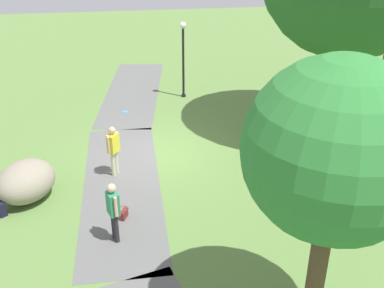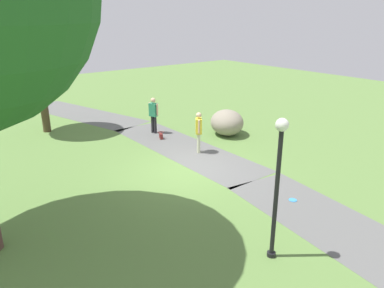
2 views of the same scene
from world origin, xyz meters
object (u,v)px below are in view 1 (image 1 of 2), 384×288
at_px(backpack_by_boulder, 1,209).
at_px(frisbee_on_grass, 125,112).
at_px(handbag_on_grass, 124,214).
at_px(woman_with_handbag, 113,208).
at_px(young_tree_near_path, 336,152).
at_px(lamp_post, 183,51).
at_px(lawn_boulder, 26,181).
at_px(man_near_boulder, 113,148).

distance_m(backpack_by_boulder, frisbee_on_grass, 7.51).
distance_m(handbag_on_grass, backpack_by_boulder, 3.37).
bearing_deg(handbag_on_grass, woman_with_handbag, -13.43).
height_order(young_tree_near_path, woman_with_handbag, young_tree_near_path).
xyz_separation_m(young_tree_near_path, woman_with_handbag, (-3.32, -3.85, -3.06)).
relative_size(young_tree_near_path, woman_with_handbag, 3.39).
bearing_deg(lamp_post, young_tree_near_path, 4.07).
bearing_deg(young_tree_near_path, frisbee_on_grass, -163.04).
bearing_deg(lawn_boulder, woman_with_handbag, 48.07).
height_order(woman_with_handbag, handbag_on_grass, woman_with_handbag).
relative_size(lawn_boulder, backpack_by_boulder, 5.81).
height_order(backpack_by_boulder, frisbee_on_grass, backpack_by_boulder).
height_order(lawn_boulder, man_near_boulder, man_near_boulder).
bearing_deg(young_tree_near_path, man_near_boulder, -149.57).
relative_size(lamp_post, woman_with_handbag, 1.97).
bearing_deg(backpack_by_boulder, man_near_boulder, 119.79).
relative_size(backpack_by_boulder, frisbee_on_grass, 1.67).
xyz_separation_m(young_tree_near_path, frisbee_on_grass, (-11.49, -3.50, -4.02)).
distance_m(woman_with_handbag, backpack_by_boulder, 3.53).
bearing_deg(lamp_post, handbag_on_grass, -17.45).
xyz_separation_m(lamp_post, handbag_on_grass, (8.65, -2.72, -1.90)).
relative_size(woman_with_handbag, handbag_on_grass, 4.68).
height_order(lamp_post, frisbee_on_grass, lamp_post).
distance_m(lawn_boulder, woman_with_handbag, 3.39).
xyz_separation_m(lamp_post, frisbee_on_grass, (1.38, -2.59, -2.03)).
relative_size(woman_with_handbag, backpack_by_boulder, 4.16).
distance_m(lawn_boulder, man_near_boulder, 2.71).
relative_size(young_tree_near_path, handbag_on_grass, 15.86).
height_order(lawn_boulder, frisbee_on_grass, lawn_boulder).
bearing_deg(man_near_boulder, lamp_post, 154.81).
xyz_separation_m(lamp_post, lawn_boulder, (7.29, -5.44, -1.47)).
bearing_deg(man_near_boulder, young_tree_near_path, 30.43).
xyz_separation_m(woman_with_handbag, handbag_on_grass, (-0.90, 0.21, -0.82)).
bearing_deg(frisbee_on_grass, backpack_by_boulder, -27.32).
height_order(lamp_post, backpack_by_boulder, lamp_post).
bearing_deg(lawn_boulder, frisbee_on_grass, 154.27).
relative_size(lamp_post, lawn_boulder, 1.41).
height_order(man_near_boulder, backpack_by_boulder, man_near_boulder).
bearing_deg(backpack_by_boulder, woman_with_handbag, 64.17).
bearing_deg(lawn_boulder, young_tree_near_path, 48.74).
bearing_deg(frisbee_on_grass, woman_with_handbag, -2.40).
bearing_deg(backpack_by_boulder, handbag_on_grass, 79.71).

